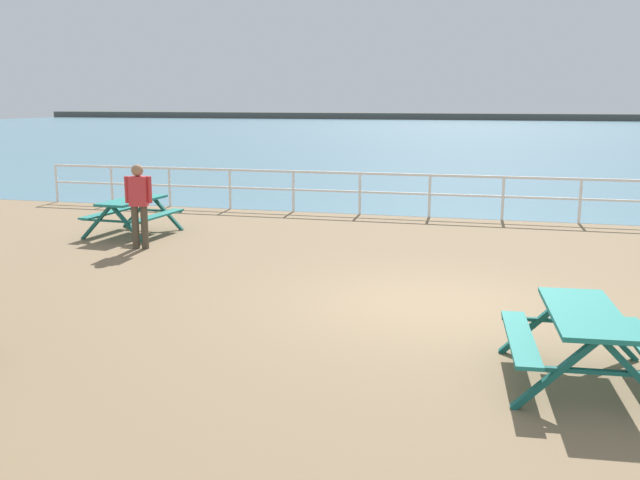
% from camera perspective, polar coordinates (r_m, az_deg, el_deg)
% --- Properties ---
extents(ground_plane, '(30.00, 24.00, 0.20)m').
position_cam_1_polar(ground_plane, '(10.49, 8.78, -5.59)').
color(ground_plane, '#846B4C').
extents(sea_band, '(142.00, 90.00, 0.01)m').
position_cam_1_polar(sea_band, '(62.82, 14.07, 8.20)').
color(sea_band, teal).
rests_on(sea_band, ground).
extents(distant_shoreline, '(142.00, 6.00, 1.80)m').
position_cam_1_polar(distant_shoreline, '(105.79, 14.50, 9.25)').
color(distant_shoreline, '#4C4C47').
rests_on(distant_shoreline, ground).
extents(seaward_railing, '(23.07, 0.07, 1.08)m').
position_cam_1_polar(seaward_railing, '(17.91, 11.56, 4.03)').
color(seaward_railing, white).
rests_on(seaward_railing, ground).
extents(picnic_table_near_right, '(1.64, 1.89, 0.80)m').
position_cam_1_polar(picnic_table_near_right, '(16.02, -14.70, 2.49)').
color(picnic_table_near_right, '#1E7A70').
rests_on(picnic_table_near_right, ground).
extents(picnic_table_mid_centre, '(1.68, 1.92, 0.80)m').
position_cam_1_polar(picnic_table_mid_centre, '(7.88, 20.23, -6.65)').
color(picnic_table_mid_centre, '#1E7A70').
rests_on(picnic_table_mid_centre, ground).
extents(visitor, '(0.52, 0.30, 1.66)m').
position_cam_1_polar(visitor, '(14.41, -14.24, 3.04)').
color(visitor, '#4C4233').
rests_on(visitor, ground).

